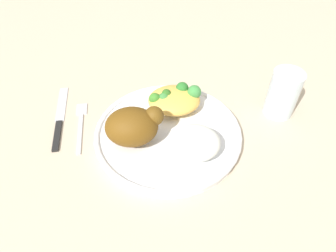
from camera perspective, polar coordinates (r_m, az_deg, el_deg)
ground_plane at (r=0.59m, az=-0.00°, el=-2.11°), size 2.00×2.00×0.00m
plate at (r=0.58m, az=-0.00°, el=-1.38°), size 0.28×0.28×0.02m
roasted_chicken at (r=0.53m, az=-6.52°, el=0.03°), size 0.10×0.08×0.07m
rice_pile at (r=0.53m, az=5.15°, el=-3.10°), size 0.09×0.08×0.04m
mac_cheese_with_broccoli at (r=0.61m, az=1.24°, el=5.15°), size 0.11×0.09×0.04m
fork at (r=0.63m, az=-16.16°, el=0.45°), size 0.03×0.14×0.01m
knife at (r=0.65m, az=-19.84°, el=0.84°), size 0.03×0.19×0.01m
water_glass at (r=0.65m, az=20.86°, el=5.74°), size 0.06×0.06×0.10m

